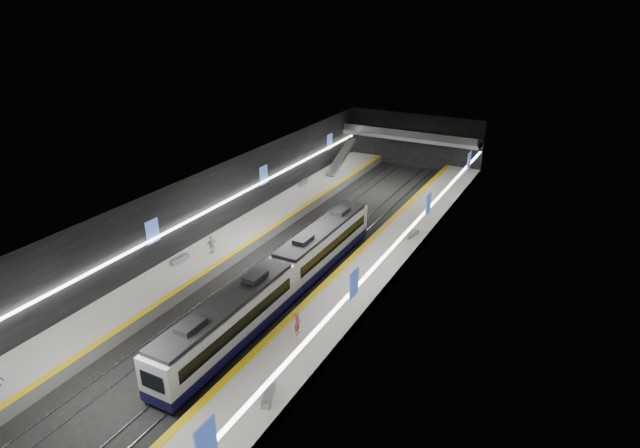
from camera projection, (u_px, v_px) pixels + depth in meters
The scene contains 24 objects.
ground at pixel (294, 263), 51.88m from camera, with size 70.00×70.00×0.00m, color black.
ceiling at pixel (292, 185), 48.67m from camera, with size 20.00×70.00×0.04m, color beige.
wall_left at pixel (209, 207), 54.57m from camera, with size 0.04×70.00×8.00m, color black.
wall_right at pixel (393, 248), 45.98m from camera, with size 0.04×70.00×8.00m, color black.
wall_back at pixel (414, 141), 78.59m from camera, with size 20.00×0.04×8.00m, color black.
platform_left at pixel (231, 243), 54.90m from camera, with size 5.00×70.00×1.00m, color slate.
tile_surface_left at pixel (231, 238), 54.70m from camera, with size 5.00×70.00×0.02m, color #9D9D99.
tactile_strip_left at pixel (249, 243), 53.75m from camera, with size 0.60×70.00×0.02m, color #DDB40B.
platform_right at pixel (365, 276), 48.46m from camera, with size 5.00×70.00×1.00m, color slate.
tile_surface_right at pixel (365, 272), 48.25m from camera, with size 5.00×70.00×0.02m, color #9D9D99.
tactile_strip_right at pixel (343, 266), 49.19m from camera, with size 0.60×70.00×0.02m, color #DDB40B.
rails at pixel (294, 263), 51.86m from camera, with size 6.52×70.00×0.12m.
train at pixel (281, 277), 44.87m from camera, with size 2.69×30.04×3.60m.
ad_posters at pixel (299, 217), 50.88m from camera, with size 19.94×53.50×2.20m.
cove_light_left at pixel (211, 209), 54.56m from camera, with size 0.25×68.60×0.12m, color white.
cove_light_right at pixel (391, 249), 46.14m from camera, with size 0.25×68.60×0.12m, color white.
mezzanine_bridge at pixel (410, 137), 76.49m from camera, with size 20.00×3.00×1.50m.
escalator at pixel (342, 157), 74.97m from camera, with size 1.20×8.00×0.60m, color #99999E.
bench_left_near at pixel (179, 259), 49.94m from camera, with size 0.55×1.98×0.48m, color #99999E.
bench_left_far at pixel (303, 183), 69.78m from camera, with size 0.55×1.99×0.49m, color #99999E.
bench_right_near at pixel (269, 396), 33.13m from camera, with size 0.55×1.99×0.49m, color #99999E.
bench_right_far at pixel (411, 234), 55.09m from camera, with size 0.57×2.03×0.50m, color #99999E.
passenger_right_a at pixel (297, 324), 39.18m from camera, with size 0.65×0.43×1.78m, color #CC534C.
passenger_left_a at pixel (212, 245), 51.28m from camera, with size 1.08×0.45×1.85m, color beige.
Camera 1 is at (23.79, -39.43, 24.32)m, focal length 30.00 mm.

